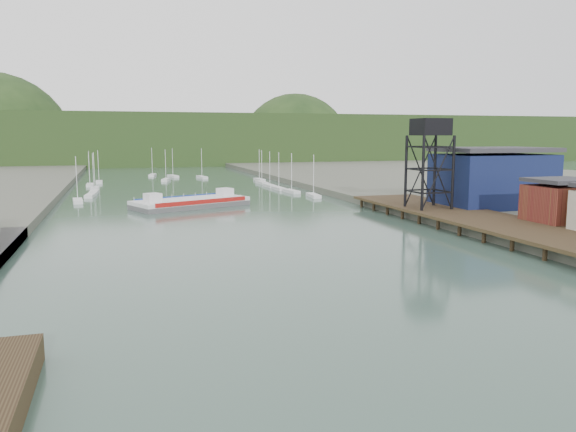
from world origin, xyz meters
TOP-DOWN VIEW (x-y plane):
  - ground at (0.00, 0.00)m, footprint 600.00×600.00m
  - east_pier at (37.00, 45.00)m, footprint 14.00×70.00m
  - lift_tower at (35.00, 58.00)m, footprint 6.50×6.50m
  - blue_shed at (50.00, 60.00)m, footprint 20.50×14.50m
  - marina_sailboats at (0.08, 138.46)m, footprint 57.71×92.65m
  - distant_hills at (-3.98, 301.35)m, footprint 500.00×120.00m
  - chain_ferry at (-3.93, 88.72)m, footprint 26.16×18.37m

SIDE VIEW (x-z plane):
  - ground at x=0.00m, z-range 0.00..0.00m
  - marina_sailboats at x=0.08m, z-range -0.10..0.80m
  - chain_ferry at x=-3.93m, z-range -0.75..2.75m
  - east_pier at x=37.00m, z-range 0.67..3.12m
  - blue_shed at x=50.00m, z-range 1.41..12.71m
  - distant_hills at x=-3.98m, z-range -29.62..50.38m
  - lift_tower at x=35.00m, z-range 7.65..23.65m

